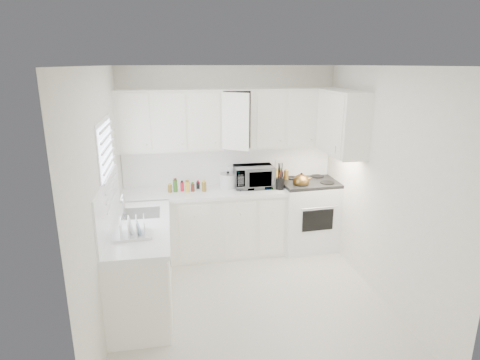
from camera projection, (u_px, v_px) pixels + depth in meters
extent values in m
plane|color=silver|center=(251.00, 301.00, 4.61)|extent=(3.20, 3.20, 0.00)
plane|color=white|center=(253.00, 66.00, 3.88)|extent=(3.20, 3.20, 0.00)
plane|color=white|center=(229.00, 159.00, 5.76)|extent=(3.00, 0.00, 3.00)
plane|color=white|center=(298.00, 266.00, 2.73)|extent=(3.00, 0.00, 3.00)
plane|color=white|center=(104.00, 202.00, 4.00)|extent=(0.00, 3.20, 3.20)
plane|color=white|center=(383.00, 186.00, 4.49)|extent=(0.00, 3.20, 3.20)
cube|color=white|center=(205.00, 192.00, 5.50)|extent=(2.24, 0.64, 0.05)
cube|color=white|center=(140.00, 227.00, 4.34)|extent=(0.64, 1.62, 0.05)
cube|color=white|center=(229.00, 165.00, 5.77)|extent=(2.98, 0.02, 0.55)
cube|color=white|center=(108.00, 202.00, 4.21)|extent=(0.02, 1.60, 0.55)
imported|color=gray|center=(254.00, 174.00, 5.61)|extent=(0.55, 0.30, 0.37)
cylinder|color=white|center=(231.00, 175.00, 5.74)|extent=(0.12, 0.12, 0.27)
cylinder|color=olive|center=(170.00, 185.00, 5.53)|extent=(0.06, 0.06, 0.13)
cylinder|color=#346923|center=(176.00, 187.00, 5.45)|extent=(0.06, 0.06, 0.13)
cylinder|color=red|center=(181.00, 184.00, 5.55)|extent=(0.06, 0.06, 0.13)
cylinder|color=yellow|center=(187.00, 186.00, 5.48)|extent=(0.06, 0.06, 0.13)
cylinder|color=#60271B|center=(192.00, 184.00, 5.58)|extent=(0.06, 0.06, 0.13)
cylinder|color=black|center=(198.00, 186.00, 5.50)|extent=(0.06, 0.06, 0.13)
cylinder|color=olive|center=(203.00, 183.00, 5.60)|extent=(0.06, 0.06, 0.13)
cylinder|color=red|center=(270.00, 177.00, 5.79)|extent=(0.06, 0.06, 0.19)
cylinder|color=yellow|center=(275.00, 178.00, 5.75)|extent=(0.06, 0.06, 0.19)
cylinder|color=#60271B|center=(278.00, 177.00, 5.81)|extent=(0.06, 0.06, 0.19)
cylinder|color=black|center=(283.00, 178.00, 5.76)|extent=(0.06, 0.06, 0.19)
cylinder|color=olive|center=(285.00, 177.00, 5.83)|extent=(0.06, 0.06, 0.19)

